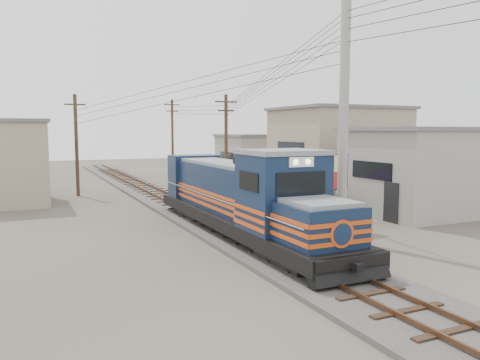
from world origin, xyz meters
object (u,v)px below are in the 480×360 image
billboard (328,174)px  market_umbrella (312,177)px  vendor (311,197)px  locomotive (242,199)px

billboard → market_umbrella: (1.62, 3.70, -0.51)m
market_umbrella → vendor: (1.01, 1.63, -1.34)m
market_umbrella → vendor: 2.34m
billboard → market_umbrella: size_ratio=1.39×
locomotive → vendor: 8.25m
locomotive → market_umbrella: locomotive is taller
locomotive → vendor: locomotive is taller
locomotive → market_umbrella: (5.63, 3.19, 0.43)m
locomotive → billboard: 4.15m
locomotive → vendor: size_ratio=10.22×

